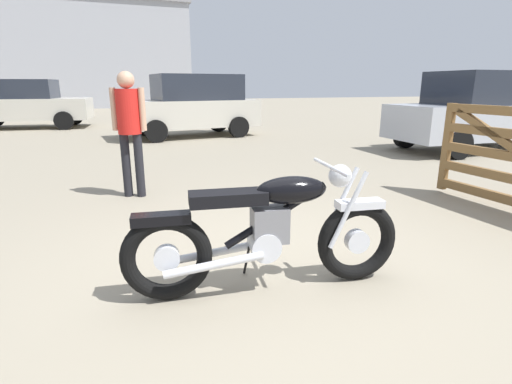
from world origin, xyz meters
name	(u,v)px	position (x,y,z in m)	size (l,w,h in m)	color
ground_plane	(269,264)	(0.00, 0.00, 0.00)	(80.00, 80.00, 0.00)	gray
vintage_motorcycle	(269,232)	(-0.16, -0.38, 0.45)	(2.08, 0.67, 0.94)	black
bystander	(129,122)	(-0.98, 2.61, 1.02)	(0.43, 0.30, 1.66)	black
white_estate_far	(192,105)	(0.99, 8.83, 0.92)	(4.08, 2.20, 1.78)	black
red_hatchback_near	(478,111)	(6.74, 4.09, 0.92)	(3.93, 1.88, 1.78)	black
pale_sedan_back	(26,104)	(-4.10, 13.04, 0.84)	(4.35, 2.24, 1.67)	black
industrial_building	(82,54)	(-3.15, 30.24, 3.66)	(14.71, 11.21, 13.96)	#9EA0A8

